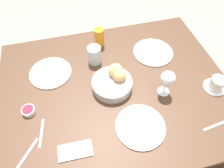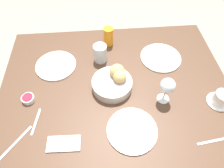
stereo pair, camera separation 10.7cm
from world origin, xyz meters
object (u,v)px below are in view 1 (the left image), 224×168
bread_basket (113,81)px  plate_far_center (140,126)px  plate_near_left (153,52)px  water_tumbler (94,55)px  jam_bowl_berry (29,111)px  wine_glass (168,79)px  spoon_coffee (42,133)px  coffee_cup (216,84)px  fork_silver (220,124)px  plate_near_right (51,73)px  cell_phone (75,151)px  juice_glass (99,37)px  knife_silver (25,158)px

bread_basket → plate_far_center: bread_basket is taller
plate_near_left → water_tumbler: (0.37, -0.02, 0.05)m
water_tumbler → jam_bowl_berry: size_ratio=1.69×
wine_glass → spoon_coffee: size_ratio=1.11×
coffee_cup → fork_silver: size_ratio=0.64×
plate_near_right → coffee_cup: coffee_cup is taller
water_tumbler → plate_near_right: bearing=6.1°
coffee_cup → cell_phone: coffee_cup is taller
plate_far_center → jam_bowl_berry: 0.55m
plate_near_right → spoon_coffee: size_ratio=1.69×
juice_glass → plate_near_right: bearing=27.3°
coffee_cup → knife_silver: size_ratio=0.77×
fork_silver → water_tumbler: bearing=-47.9°
plate_near_left → coffee_cup: coffee_cup is taller
plate_far_center → juice_glass: (0.07, -0.61, 0.05)m
knife_silver → cell_phone: cell_phone is taller
juice_glass → wine_glass: bearing=119.2°
plate_far_center → knife_silver: 0.53m
plate_far_center → wine_glass: bearing=-139.1°
water_tumbler → jam_bowl_berry: bearing=33.8°
plate_far_center → jam_bowl_berry: size_ratio=3.65×
wine_glass → knife_silver: wine_glass is taller
coffee_cup → juice_glass: bearing=-42.8°
bread_basket → knife_silver: 0.55m
juice_glass → knife_silver: size_ratio=0.77×
knife_silver → coffee_cup: bearing=-172.5°
jam_bowl_berry → cell_phone: 0.32m
plate_far_center → water_tumbler: 0.49m
juice_glass → water_tumbler: (0.06, 0.14, -0.01)m
bread_basket → wine_glass: bearing=157.0°
plate_near_left → coffee_cup: 0.41m
fork_silver → coffee_cup: bearing=-114.7°
jam_bowl_berry → juice_glass: bearing=-138.2°
plate_far_center → wine_glass: wine_glass is taller
plate_near_right → plate_far_center: size_ratio=1.00×
bread_basket → fork_silver: (-0.44, 0.35, -0.04)m
plate_near_right → jam_bowl_berry: bearing=62.4°
juice_glass → coffee_cup: bearing=137.2°
plate_near_right → cell_phone: (-0.07, 0.48, -0.00)m
bread_basket → knife_silver: size_ratio=1.39×
plate_far_center → knife_silver: (0.53, 0.01, -0.00)m
plate_far_center → jam_bowl_berry: (0.51, -0.21, 0.01)m
water_tumbler → cell_phone: size_ratio=0.72×
plate_far_center → juice_glass: juice_glass is taller
spoon_coffee → fork_silver: bearing=168.8°
plate_near_left → plate_far_center: bearing=61.9°
cell_phone → bread_basket: bearing=-129.6°
bread_basket → juice_glass: bearing=-89.7°
water_tumbler → knife_silver: size_ratio=0.71×
bread_basket → cell_phone: size_ratio=1.41×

